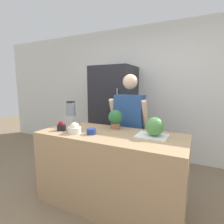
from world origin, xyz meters
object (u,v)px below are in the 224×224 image
(person, at_px, (129,129))
(bowl_small_blue, at_px, (91,131))
(bowl_cherries, at_px, (61,126))
(potted_plant, at_px, (115,118))
(watermelon, at_px, (155,126))
(blender, at_px, (71,114))
(refrigerator, at_px, (114,113))
(bowl_cream, at_px, (75,129))

(person, xyz_separation_m, bowl_small_blue, (-0.21, -0.68, 0.10))
(bowl_cherries, distance_m, potted_plant, 0.69)
(watermelon, height_order, blender, blender)
(watermelon, bearing_deg, refrigerator, 131.74)
(refrigerator, relative_size, bowl_cream, 11.75)
(bowl_cherries, height_order, potted_plant, potted_plant)
(bowl_cherries, bearing_deg, potted_plant, 33.89)
(bowl_cream, xyz_separation_m, blender, (-0.36, 0.37, 0.10))
(refrigerator, relative_size, bowl_small_blue, 16.78)
(bowl_cherries, bearing_deg, bowl_small_blue, 2.93)
(bowl_cherries, distance_m, blender, 0.38)
(person, relative_size, bowl_small_blue, 14.89)
(refrigerator, height_order, bowl_cherries, refrigerator)
(bowl_cherries, relative_size, bowl_small_blue, 1.05)
(person, distance_m, bowl_small_blue, 0.72)
(refrigerator, xyz_separation_m, bowl_small_blue, (0.41, -1.44, 0.02))
(bowl_small_blue, xyz_separation_m, potted_plant, (0.14, 0.36, 0.11))
(potted_plant, bearing_deg, refrigerator, 116.87)
(watermelon, bearing_deg, bowl_cream, -162.78)
(watermelon, distance_m, potted_plant, 0.56)
(bowl_cream, bearing_deg, blender, 133.58)
(bowl_cherries, height_order, bowl_cream, bowl_cream)
(bowl_cherries, bearing_deg, refrigerator, 89.15)
(refrigerator, distance_m, bowl_cream, 1.50)
(blender, bearing_deg, bowl_cherries, -69.72)
(watermelon, relative_size, bowl_cream, 1.33)
(refrigerator, bearing_deg, bowl_cream, -82.06)
(bowl_cherries, bearing_deg, blender, 110.28)
(potted_plant, bearing_deg, bowl_small_blue, -110.97)
(person, xyz_separation_m, bowl_cream, (-0.41, -0.73, 0.12))
(watermelon, xyz_separation_m, bowl_cherries, (-1.11, -0.24, -0.07))
(bowl_cherries, height_order, blender, blender)
(person, distance_m, potted_plant, 0.39)
(person, bearing_deg, bowl_cream, -119.23)
(person, relative_size, bowl_cream, 10.43)
(bowl_cherries, relative_size, bowl_cream, 0.73)
(refrigerator, xyz_separation_m, potted_plant, (0.55, -1.08, 0.13))
(bowl_cream, height_order, blender, blender)
(watermelon, distance_m, blender, 1.24)
(person, bearing_deg, watermelon, -44.72)
(person, bearing_deg, blender, -154.83)
(bowl_small_blue, bearing_deg, bowl_cherries, -177.07)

